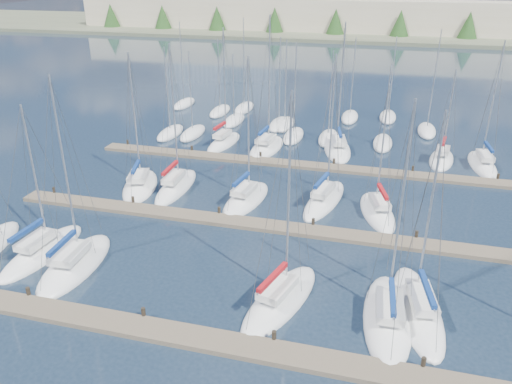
% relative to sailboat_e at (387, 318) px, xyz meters
% --- Properties ---
extents(ground, '(400.00, 400.00, 0.00)m').
position_rel_sailboat_e_xyz_m(ground, '(-10.12, 53.39, -0.18)').
color(ground, '#202E40').
rests_on(ground, ground).
extents(dock_near, '(44.00, 1.93, 1.10)m').
position_rel_sailboat_e_xyz_m(dock_near, '(-10.12, -4.60, -0.03)').
color(dock_near, '#6B5E4C').
rests_on(dock_near, ground).
extents(dock_mid, '(44.00, 1.93, 1.10)m').
position_rel_sailboat_e_xyz_m(dock_mid, '(-10.12, 9.40, -0.03)').
color(dock_mid, '#6B5E4C').
rests_on(dock_mid, ground).
extents(dock_far, '(44.00, 1.93, 1.10)m').
position_rel_sailboat_e_xyz_m(dock_far, '(-10.12, 23.40, -0.03)').
color(dock_far, '#6B5E4C').
rests_on(dock_far, ground).
extents(sailboat_e, '(3.31, 9.04, 14.05)m').
position_rel_sailboat_e_xyz_m(sailboat_e, '(0.00, 0.00, 0.00)').
color(sailboat_e, white).
rests_on(sailboat_e, ground).
extents(sailboat_o, '(3.73, 8.52, 15.40)m').
position_rel_sailboat_e_xyz_m(sailboat_o, '(-14.27, 27.74, 0.01)').
color(sailboat_o, white).
rests_on(sailboat_o, ground).
extents(sailboat_f, '(4.10, 9.60, 13.21)m').
position_rel_sailboat_e_xyz_m(sailboat_f, '(1.78, 1.34, -0.00)').
color(sailboat_f, white).
rests_on(sailboat_f, ground).
extents(sailboat_i, '(2.71, 8.70, 14.08)m').
position_rel_sailboat_e_xyz_m(sailboat_i, '(-19.92, 14.67, 0.01)').
color(sailboat_i, white).
rests_on(sailboat_i, ground).
extents(sailboat_c, '(3.76, 8.71, 14.10)m').
position_rel_sailboat_e_xyz_m(sailboat_c, '(-21.45, 0.34, -0.00)').
color(sailboat_c, white).
rests_on(sailboat_c, ground).
extents(sailboat_b, '(3.10, 8.63, 11.79)m').
position_rel_sailboat_e_xyz_m(sailboat_b, '(-24.76, 1.22, -0.01)').
color(sailboat_b, white).
rests_on(sailboat_b, ground).
extents(sailboat_k, '(4.03, 9.29, 13.63)m').
position_rel_sailboat_e_xyz_m(sailboat_k, '(-5.90, 15.40, 0.01)').
color(sailboat_k, white).
rests_on(sailboat_k, ground).
extents(sailboat_d, '(4.93, 9.06, 14.08)m').
position_rel_sailboat_e_xyz_m(sailboat_d, '(-6.57, 0.07, 0.00)').
color(sailboat_d, white).
rests_on(sailboat_d, ground).
extents(sailboat_r, '(3.10, 8.42, 13.53)m').
position_rel_sailboat_e_xyz_m(sailboat_r, '(9.04, 28.31, 0.01)').
color(sailboat_r, white).
rests_on(sailboat_r, ground).
extents(sailboat_n, '(3.19, 7.90, 13.94)m').
position_rel_sailboat_e_xyz_m(sailboat_n, '(-19.59, 28.11, 0.02)').
color(sailboat_n, white).
rests_on(sailboat_n, ground).
extents(sailboat_p, '(4.58, 9.17, 14.72)m').
position_rel_sailboat_e_xyz_m(sailboat_p, '(-6.31, 29.33, 0.00)').
color(sailboat_p, white).
rests_on(sailboat_p, ground).
extents(sailboat_q, '(3.46, 7.26, 10.42)m').
position_rel_sailboat_e_xyz_m(sailboat_q, '(4.98, 28.85, -0.01)').
color(sailboat_q, white).
rests_on(sailboat_q, ground).
extents(sailboat_j, '(3.86, 8.27, 13.41)m').
position_rel_sailboat_e_xyz_m(sailboat_j, '(-12.74, 13.73, 0.00)').
color(sailboat_j, white).
rests_on(sailboat_j, ground).
extents(sailboat_h, '(5.09, 8.39, 13.25)m').
position_rel_sailboat_e_xyz_m(sailboat_h, '(-23.35, 14.01, -0.00)').
color(sailboat_h, white).
rests_on(sailboat_h, ground).
extents(sailboat_l, '(4.40, 8.02, 11.75)m').
position_rel_sailboat_e_xyz_m(sailboat_l, '(-1.19, 14.18, -0.00)').
color(sailboat_l, white).
rests_on(sailboat_l, ground).
extents(distant_boats, '(36.93, 20.75, 13.30)m').
position_rel_sailboat_e_xyz_m(distant_boats, '(-14.46, 37.15, 0.11)').
color(distant_boats, '#9EA0A5').
rests_on(distant_boats, ground).
extents(shoreline, '(400.00, 60.00, 38.00)m').
position_rel_sailboat_e_xyz_m(shoreline, '(-23.41, 143.16, 7.26)').
color(shoreline, '#666B51').
rests_on(shoreline, ground).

